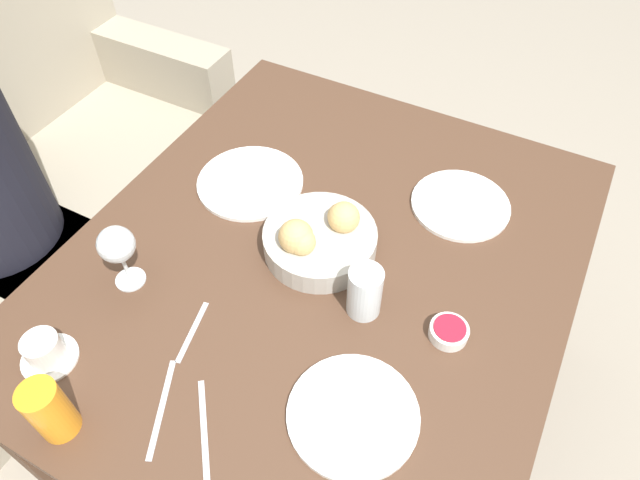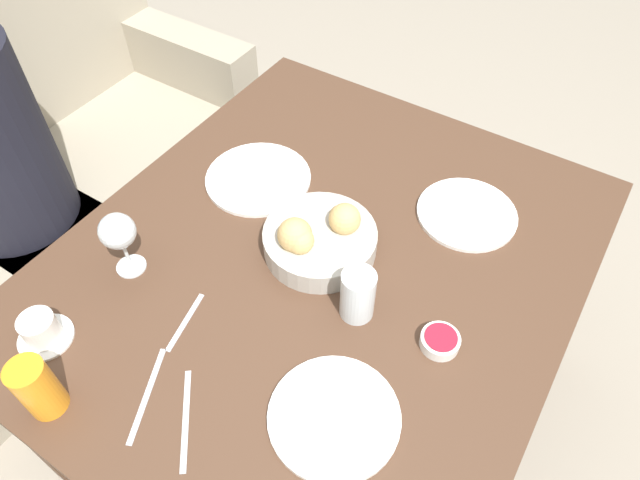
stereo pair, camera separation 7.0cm
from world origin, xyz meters
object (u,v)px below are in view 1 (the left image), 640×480
at_px(wine_glass, 117,246).
at_px(juice_glass, 49,410).
at_px(water_tumbler, 365,292).
at_px(knife_silver, 162,408).
at_px(plate_near_right, 460,205).
at_px(spoon_coffee, 192,332).
at_px(plate_near_left, 353,415).
at_px(plate_far_center, 250,182).
at_px(jam_bowl_berry, 449,332).
at_px(coffee_cup, 45,351).
at_px(bread_basket, 320,238).
at_px(fork_silver, 206,431).

bearing_deg(wine_glass, juice_glass, -161.50).
height_order(water_tumbler, knife_silver, water_tumbler).
bearing_deg(plate_near_right, spoon_coffee, 148.28).
relative_size(plate_near_right, juice_glass, 1.79).
relative_size(plate_near_left, knife_silver, 1.35).
distance_m(plate_near_left, plate_far_center, 0.64).
height_order(plate_near_left, jam_bowl_berry, jam_bowl_berry).
bearing_deg(coffee_cup, water_tumbler, -51.54).
bearing_deg(juice_glass, plate_near_right, -27.95).
bearing_deg(spoon_coffee, plate_near_left, -91.43).
relative_size(bread_basket, juice_glass, 1.91).
relative_size(water_tumbler, wine_glass, 0.76).
bearing_deg(plate_far_center, coffee_cup, 172.20).
distance_m(coffee_cup, fork_silver, 0.35).
xyz_separation_m(water_tumbler, spoon_coffee, (-0.21, 0.28, -0.06)).
bearing_deg(fork_silver, plate_near_right, -16.54).
distance_m(plate_near_left, fork_silver, 0.26).
bearing_deg(knife_silver, bread_basket, -9.69).
bearing_deg(plate_near_left, water_tumbler, 20.39).
xyz_separation_m(bread_basket, fork_silver, (-0.46, -0.02, -0.04)).
relative_size(plate_near_right, spoon_coffee, 1.65).
height_order(bread_basket, fork_silver, bread_basket).
bearing_deg(spoon_coffee, jam_bowl_berry, -63.20).
xyz_separation_m(plate_far_center, spoon_coffee, (-0.41, -0.12, -0.00)).
bearing_deg(fork_silver, water_tumbler, -20.58).
bearing_deg(wine_glass, spoon_coffee, -102.85).
bearing_deg(spoon_coffee, knife_silver, -163.78).
bearing_deg(plate_near_left, spoon_coffee, 88.57).
relative_size(bread_basket, spoon_coffee, 1.77).
relative_size(water_tumbler, jam_bowl_berry, 1.53).
distance_m(water_tumbler, fork_silver, 0.39).
bearing_deg(plate_near_right, bread_basket, 139.48).
xyz_separation_m(bread_basket, wine_glass, (-0.26, 0.32, 0.07)).
bearing_deg(water_tumbler, spoon_coffee, 126.92).
distance_m(wine_glass, spoon_coffee, 0.23).
bearing_deg(wine_glass, plate_near_right, -45.76).
relative_size(bread_basket, knife_silver, 1.41).
relative_size(jam_bowl_berry, spoon_coffee, 0.55).
relative_size(plate_far_center, juice_glass, 2.00).
bearing_deg(wine_glass, water_tumbler, -70.71).
distance_m(plate_near_right, spoon_coffee, 0.68).
xyz_separation_m(water_tumbler, fork_silver, (-0.36, 0.14, -0.06)).
bearing_deg(spoon_coffee, water_tumbler, -53.08).
bearing_deg(bread_basket, water_tumbler, -122.91).
bearing_deg(water_tumbler, bread_basket, 57.09).
xyz_separation_m(plate_far_center, coffee_cup, (-0.59, 0.08, 0.02)).
xyz_separation_m(plate_far_center, juice_glass, (-0.68, -0.04, 0.06)).
height_order(plate_near_right, jam_bowl_berry, jam_bowl_berry).
height_order(bread_basket, plate_near_left, bread_basket).
bearing_deg(wine_glass, coffee_cup, 176.45).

